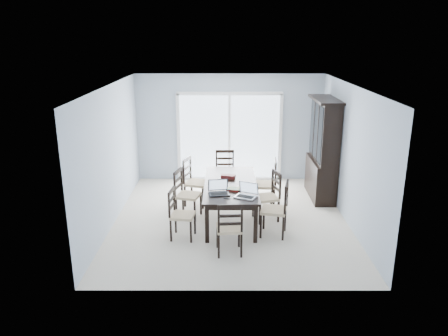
{
  "coord_description": "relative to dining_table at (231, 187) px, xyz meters",
  "views": [
    {
      "loc": [
        -0.12,
        -7.92,
        3.5
      ],
      "look_at": [
        -0.13,
        0.0,
        1.05
      ],
      "focal_mm": 35.0,
      "sensor_mm": 36.0,
      "label": 1
    }
  ],
  "objects": [
    {
      "name": "china_hutch",
      "position": [
        2.02,
        1.25,
        0.4
      ],
      "size": [
        0.5,
        1.38,
        2.2
      ],
      "color": "black",
      "rests_on": "floor"
    },
    {
      "name": "chair_left_mid",
      "position": [
        -0.92,
        0.12,
        -0.08
      ],
      "size": [
        0.53,
        0.52,
        1.12
      ],
      "rotation": [
        0.0,
        0.0,
        -1.83
      ],
      "color": "black",
      "rests_on": "floor"
    },
    {
      "name": "laptop_silver",
      "position": [
        0.25,
        -0.76,
        0.14
      ],
      "size": [
        0.43,
        0.38,
        0.25
      ],
      "rotation": [
        0.0,
        0.0,
        -0.45
      ],
      "color": "#BBBBBD",
      "rests_on": "dining_table"
    },
    {
      "name": "chair_end_far",
      "position": [
        -0.11,
        1.55,
        -0.08
      ],
      "size": [
        0.44,
        0.45,
        1.13
      ],
      "rotation": [
        0.0,
        0.0,
        3.18
      ],
      "color": "black",
      "rests_on": "floor"
    },
    {
      "name": "floor",
      "position": [
        0.0,
        0.0,
        -0.67
      ],
      "size": [
        5.0,
        5.0,
        0.0
      ],
      "primitive_type": "plane",
      "color": "beige",
      "rests_on": "ground"
    },
    {
      "name": "dining_table",
      "position": [
        0.0,
        0.0,
        0.0
      ],
      "size": [
        1.0,
        2.2,
        0.75
      ],
      "color": "black",
      "rests_on": "floor"
    },
    {
      "name": "book_stack",
      "position": [
        0.05,
        -0.39,
        0.1
      ],
      "size": [
        0.28,
        0.23,
        0.04
      ],
      "rotation": [
        0.0,
        0.0,
        -0.38
      ],
      "color": "maroon",
      "rests_on": "dining_table"
    },
    {
      "name": "chair_left_far",
      "position": [
        -0.8,
        0.82,
        -0.05
      ],
      "size": [
        0.56,
        0.55,
        1.17
      ],
      "rotation": [
        0.0,
        0.0,
        -1.86
      ],
      "color": "black",
      "rests_on": "floor"
    },
    {
      "name": "balcony",
      "position": [
        0.0,
        3.5,
        -0.72
      ],
      "size": [
        4.5,
        2.0,
        0.1
      ],
      "primitive_type": "cube",
      "color": "gray",
      "rests_on": "ground"
    },
    {
      "name": "wall_right",
      "position": [
        2.25,
        0.0,
        0.63
      ],
      "size": [
        0.02,
        5.0,
        2.6
      ],
      "primitive_type": "cube",
      "color": "#9FADBE",
      "rests_on": "floor"
    },
    {
      "name": "hot_tub",
      "position": [
        -0.26,
        3.52,
        -0.17
      ],
      "size": [
        2.04,
        1.85,
        1.01
      ],
      "rotation": [
        0.0,
        0.0,
        -0.06
      ],
      "color": "brown",
      "rests_on": "balcony"
    },
    {
      "name": "chair_right_mid",
      "position": [
        0.78,
        0.01,
        -0.08
      ],
      "size": [
        0.53,
        0.52,
        1.12
      ],
      "rotation": [
        0.0,
        0.0,
        1.85
      ],
      "color": "black",
      "rests_on": "floor"
    },
    {
      "name": "railing",
      "position": [
        0.0,
        4.5,
        -0.12
      ],
      "size": [
        4.5,
        0.06,
        1.1
      ],
      "primitive_type": "cube",
      "color": "#99999E",
      "rests_on": "balcony"
    },
    {
      "name": "chair_left_near",
      "position": [
        -0.94,
        -0.8,
        -0.12
      ],
      "size": [
        0.46,
        0.44,
        1.05
      ],
      "rotation": [
        0.0,
        0.0,
        -1.7
      ],
      "color": "black",
      "rests_on": "floor"
    },
    {
      "name": "chair_right_near",
      "position": [
        0.86,
        -0.7,
        -0.06
      ],
      "size": [
        0.54,
        0.53,
        1.16
      ],
      "rotation": [
        0.0,
        0.0,
        1.35
      ],
      "color": "black",
      "rests_on": "floor"
    },
    {
      "name": "sliding_door",
      "position": [
        0.0,
        2.48,
        0.41
      ],
      "size": [
        2.52,
        0.05,
        2.18
      ],
      "color": "silver",
      "rests_on": "floor"
    },
    {
      "name": "chair_end_near",
      "position": [
        -0.04,
        -1.46,
        -0.1
      ],
      "size": [
        0.44,
        0.45,
        1.08
      ],
      "rotation": [
        0.0,
        0.0,
        0.07
      ],
      "color": "black",
      "rests_on": "floor"
    },
    {
      "name": "chair_right_far",
      "position": [
        0.81,
        0.65,
        -0.04
      ],
      "size": [
        0.49,
        0.48,
        1.19
      ],
      "rotation": [
        0.0,
        0.0,
        1.5
      ],
      "color": "black",
      "rests_on": "floor"
    },
    {
      "name": "back_wall",
      "position": [
        0.0,
        2.5,
        0.63
      ],
      "size": [
        4.5,
        0.02,
        2.6
      ],
      "primitive_type": "cube",
      "color": "#9FADBE",
      "rests_on": "floor"
    },
    {
      "name": "wall_left",
      "position": [
        -2.25,
        0.0,
        0.63
      ],
      "size": [
        0.02,
        5.0,
        2.6
      ],
      "primitive_type": "cube",
      "color": "#9FADBE",
      "rests_on": "floor"
    },
    {
      "name": "laptop_dark",
      "position": [
        -0.21,
        -0.62,
        0.14
      ],
      "size": [
        0.4,
        0.3,
        0.25
      ],
      "rotation": [
        0.0,
        0.0,
        0.16
      ],
      "color": "black",
      "rests_on": "dining_table"
    },
    {
      "name": "ceiling",
      "position": [
        0.0,
        0.0,
        1.93
      ],
      "size": [
        5.0,
        5.0,
        0.0
      ],
      "primitive_type": "plane",
      "rotation": [
        3.14,
        0.0,
        0.0
      ],
      "color": "white",
      "rests_on": "back_wall"
    },
    {
      "name": "cell_phone",
      "position": [
        -0.07,
        -0.81,
        0.08
      ],
      "size": [
        0.12,
        0.08,
        0.01
      ],
      "primitive_type": "cube",
      "rotation": [
        0.0,
        0.0,
        -0.28
      ],
      "color": "black",
      "rests_on": "dining_table"
    },
    {
      "name": "game_box",
      "position": [
        -0.04,
        0.3,
        0.11
      ],
      "size": [
        0.3,
        0.2,
        0.07
      ],
      "primitive_type": "cube",
      "rotation": [
        0.0,
        0.0,
        -0.24
      ],
      "color": "#480E17",
      "rests_on": "dining_table"
    }
  ]
}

